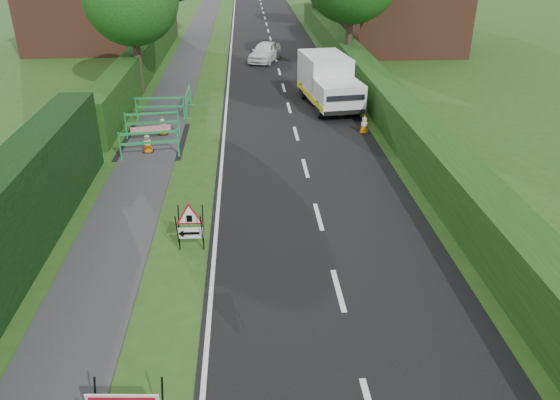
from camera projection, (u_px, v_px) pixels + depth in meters
ground at (226, 324)px, 11.21m from camera, size 120.00×120.00×0.00m
road_surface at (269, 33)px, 42.63m from camera, size 6.00×90.00×0.02m
footpath at (198, 34)px, 42.31m from camera, size 2.00×90.00×0.02m
hedge_west_far at (146, 74)px, 30.58m from camera, size 1.00×24.00×1.80m
hedge_east at (371, 100)px, 25.88m from camera, size 1.20×50.00×1.50m
house_west at (84, 3)px, 36.15m from camera, size 7.50×7.40×7.88m
house_east_a at (403, 4)px, 35.58m from camera, size 7.50×7.40×7.88m
triangle_sign at (188, 223)px, 13.45m from camera, size 0.78×0.78×1.12m
works_van at (328, 81)px, 24.62m from camera, size 2.51×5.00×2.19m
traffic_cone_0 at (364, 123)px, 21.58m from camera, size 0.38×0.38×0.79m
traffic_cone_1 at (341, 107)px, 23.62m from camera, size 0.38×0.38×0.79m
traffic_cone_2 at (345, 96)px, 25.08m from camera, size 0.38×0.38×0.79m
traffic_cone_3 at (147, 142)px, 19.71m from camera, size 0.38×0.38×0.79m
traffic_cone_4 at (163, 125)px, 21.41m from camera, size 0.38×0.38×0.79m
ped_barrier_0 at (149, 141)px, 19.14m from camera, size 2.09×0.63×1.00m
ped_barrier_1 at (152, 121)px, 21.13m from camera, size 2.09×0.60×1.00m
ped_barrier_2 at (160, 105)px, 23.04m from camera, size 2.06×0.36×1.00m
ped_barrier_3 at (188, 98)px, 24.00m from camera, size 0.36×2.06×1.00m
redwhite_plank at (152, 140)px, 20.98m from camera, size 1.48×0.34×0.25m
hatchback_car at (265, 52)px, 33.29m from camera, size 2.40×3.65×1.15m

